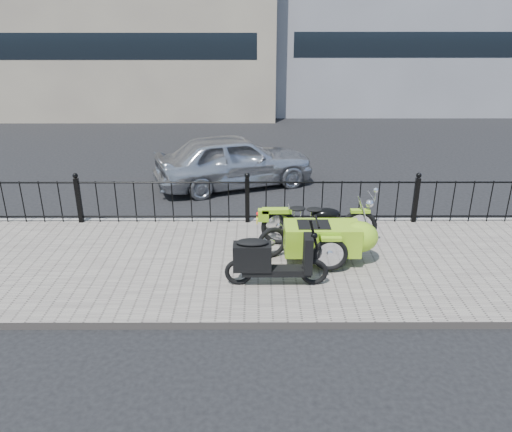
{
  "coord_description": "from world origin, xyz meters",
  "views": [
    {
      "loc": [
        0.15,
        -8.4,
        4.21
      ],
      "look_at": [
        0.18,
        -0.1,
        0.82
      ],
      "focal_mm": 35.0,
      "sensor_mm": 36.0,
      "label": 1
    }
  ],
  "objects_px": {
    "motorcycle_sidecar": "(331,234)",
    "sedan_car": "(234,160)",
    "spare_tire": "(272,243)",
    "scooter": "(269,260)"
  },
  "relations": [
    {
      "from": "motorcycle_sidecar",
      "to": "scooter",
      "type": "height_order",
      "value": "scooter"
    },
    {
      "from": "scooter",
      "to": "sedan_car",
      "type": "xyz_separation_m",
      "value": [
        -0.76,
        5.33,
        0.13
      ]
    },
    {
      "from": "motorcycle_sidecar",
      "to": "spare_tire",
      "type": "bearing_deg",
      "value": 176.86
    },
    {
      "from": "spare_tire",
      "to": "sedan_car",
      "type": "relative_size",
      "value": 0.14
    },
    {
      "from": "motorcycle_sidecar",
      "to": "scooter",
      "type": "bearing_deg",
      "value": -140.7
    },
    {
      "from": "motorcycle_sidecar",
      "to": "sedan_car",
      "type": "bearing_deg",
      "value": 112.89
    },
    {
      "from": "scooter",
      "to": "sedan_car",
      "type": "bearing_deg",
      "value": 98.1
    },
    {
      "from": "motorcycle_sidecar",
      "to": "spare_tire",
      "type": "relative_size",
      "value": 3.91
    },
    {
      "from": "scooter",
      "to": "spare_tire",
      "type": "distance_m",
      "value": 0.98
    },
    {
      "from": "spare_tire",
      "to": "scooter",
      "type": "bearing_deg",
      "value": -94.59
    }
  ]
}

